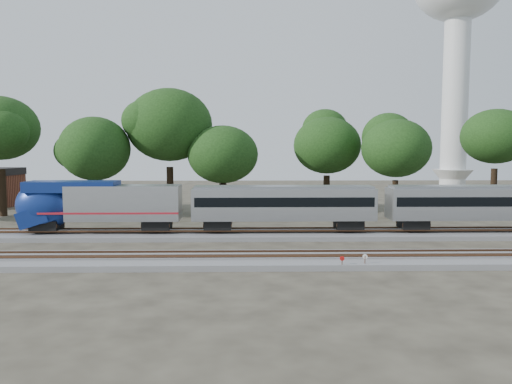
% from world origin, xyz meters
% --- Properties ---
extents(ground, '(160.00, 160.00, 0.00)m').
position_xyz_m(ground, '(0.00, 0.00, 0.00)').
color(ground, '#383328').
rests_on(ground, ground).
extents(track_far, '(160.00, 5.00, 0.73)m').
position_xyz_m(track_far, '(0.00, 6.00, 0.21)').
color(track_far, slate).
rests_on(track_far, ground).
extents(track_near, '(160.00, 5.00, 0.73)m').
position_xyz_m(track_near, '(0.00, -4.00, 0.21)').
color(track_near, slate).
rests_on(track_near, ground).
extents(switch_stand_red, '(0.30, 0.09, 0.95)m').
position_xyz_m(switch_stand_red, '(5.54, -6.32, 0.61)').
color(switch_stand_red, '#512D19').
rests_on(switch_stand_red, ground).
extents(switch_stand_white, '(0.32, 0.07, 1.02)m').
position_xyz_m(switch_stand_white, '(7.10, -6.02, 0.65)').
color(switch_stand_white, '#512D19').
rests_on(switch_stand_white, ground).
extents(switch_lever, '(0.57, 0.46, 0.30)m').
position_xyz_m(switch_lever, '(8.30, -5.15, 0.15)').
color(switch_lever, '#512D19').
rests_on(switch_lever, ground).
extents(water_tower, '(14.77, 14.77, 40.88)m').
position_xyz_m(water_tower, '(34.17, 45.46, 30.29)').
color(water_tower, silver).
rests_on(water_tower, ground).
extents(tree_1, '(10.24, 10.24, 14.43)m').
position_xyz_m(tree_1, '(-28.63, 19.86, 10.06)').
color(tree_1, black).
rests_on(tree_1, ground).
extents(tree_2, '(7.87, 7.87, 11.10)m').
position_xyz_m(tree_2, '(-17.48, 18.26, 7.73)').
color(tree_2, black).
rests_on(tree_2, ground).
extents(tree_3, '(10.64, 10.64, 15.00)m').
position_xyz_m(tree_3, '(-9.46, 20.17, 10.45)').
color(tree_3, black).
rests_on(tree_3, ground).
extents(tree_4, '(7.22, 7.22, 10.18)m').
position_xyz_m(tree_4, '(-3.26, 18.71, 7.08)').
color(tree_4, black).
rests_on(tree_4, ground).
extents(tree_5, '(8.26, 8.26, 11.65)m').
position_xyz_m(tree_5, '(9.46, 24.35, 8.11)').
color(tree_5, black).
rests_on(tree_5, ground).
extents(tree_6, '(7.92, 7.92, 11.17)m').
position_xyz_m(tree_6, '(16.23, 18.08, 7.78)').
color(tree_6, black).
rests_on(tree_6, ground).
extents(tree_7, '(9.50, 9.50, 13.39)m').
position_xyz_m(tree_7, '(32.89, 28.85, 9.33)').
color(tree_7, black).
rests_on(tree_7, ground).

